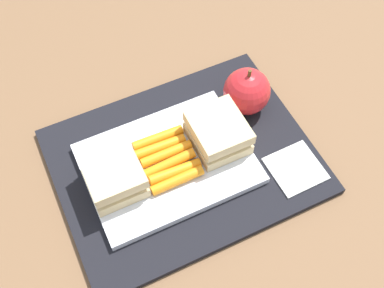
# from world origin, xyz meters

# --- Properties ---
(ground_plane) EXTENTS (2.40, 2.40, 0.00)m
(ground_plane) POSITION_xyz_m (0.00, 0.00, 0.00)
(ground_plane) COLOR brown
(lunchbag_mat) EXTENTS (0.36, 0.28, 0.01)m
(lunchbag_mat) POSITION_xyz_m (0.00, 0.00, 0.01)
(lunchbag_mat) COLOR black
(lunchbag_mat) RESTS_ON ground_plane
(food_tray) EXTENTS (0.23, 0.17, 0.01)m
(food_tray) POSITION_xyz_m (-0.03, 0.00, 0.02)
(food_tray) COLOR white
(food_tray) RESTS_ON lunchbag_mat
(sandwich_half_left) EXTENTS (0.07, 0.08, 0.04)m
(sandwich_half_left) POSITION_xyz_m (-0.10, 0.00, 0.04)
(sandwich_half_left) COLOR #DBC189
(sandwich_half_left) RESTS_ON food_tray
(sandwich_half_right) EXTENTS (0.07, 0.08, 0.04)m
(sandwich_half_right) POSITION_xyz_m (0.05, 0.00, 0.04)
(sandwich_half_right) COLOR #DBC189
(sandwich_half_right) RESTS_ON food_tray
(carrot_sticks_bundle) EXTENTS (0.08, 0.09, 0.02)m
(carrot_sticks_bundle) POSITION_xyz_m (-0.03, 0.00, 0.03)
(carrot_sticks_bundle) COLOR orange
(carrot_sticks_bundle) RESTS_ON food_tray
(apple) EXTENTS (0.07, 0.07, 0.08)m
(apple) POSITION_xyz_m (0.12, 0.05, 0.05)
(apple) COLOR red
(apple) RESTS_ON lunchbag_mat
(paper_napkin) EXTENTS (0.07, 0.07, 0.00)m
(paper_napkin) POSITION_xyz_m (0.14, -0.08, 0.01)
(paper_napkin) COLOR white
(paper_napkin) RESTS_ON lunchbag_mat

